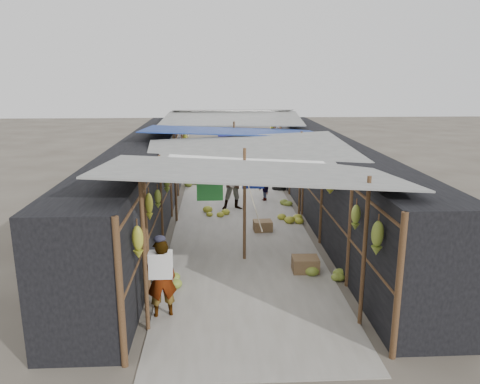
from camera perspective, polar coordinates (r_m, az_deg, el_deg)
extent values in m
plane|color=#6B6356|center=(8.26, 1.84, -16.10)|extent=(80.00, 80.00, 0.00)
cube|color=#9E998E|center=(14.25, -0.32, -2.81)|extent=(3.60, 16.00, 0.02)
cube|color=black|center=(14.10, -11.36, 1.52)|extent=(1.40, 15.00, 2.30)
cube|color=black|center=(14.33, 10.53, 1.76)|extent=(1.40, 15.00, 2.30)
cube|color=olive|center=(12.80, 2.78, -4.16)|extent=(0.52, 0.43, 0.30)
cube|color=olive|center=(10.32, 7.97, -8.77)|extent=(0.57, 0.46, 0.34)
cube|color=olive|center=(18.63, -2.03, 1.61)|extent=(0.48, 0.44, 0.25)
cylinder|color=black|center=(17.48, 4.77, 0.57)|extent=(0.53, 0.53, 0.16)
imported|color=silver|center=(8.38, -9.57, -10.35)|extent=(0.59, 0.46, 1.44)
imported|color=#202EA4|center=(14.62, -0.63, 1.09)|extent=(0.90, 0.74, 1.72)
imported|color=#4C4842|center=(15.76, 2.93, 0.55)|extent=(0.53, 0.68, 0.93)
cylinder|color=brown|center=(7.76, -11.58, -7.81)|extent=(0.07, 0.07, 2.60)
cylinder|color=brown|center=(8.04, 14.91, -7.21)|extent=(0.07, 0.07, 2.60)
cylinder|color=brown|center=(10.53, 0.55, -1.63)|extent=(0.07, 0.07, 2.60)
cylinder|color=brown|center=(13.47, -7.90, 1.73)|extent=(0.07, 0.07, 2.60)
cylinder|color=brown|center=(13.64, 7.35, 1.90)|extent=(0.07, 0.07, 2.60)
cylinder|color=brown|center=(16.38, -0.73, 4.07)|extent=(0.07, 0.07, 2.60)
cylinder|color=brown|center=(19.36, -6.43, 5.54)|extent=(0.07, 0.07, 2.60)
cylinder|color=brown|center=(19.48, 4.25, 5.64)|extent=(0.07, 0.07, 2.60)
cube|color=gray|center=(8.30, 1.41, 2.60)|extent=(5.21, 3.19, 0.52)
cube|color=gray|center=(11.49, 1.20, 5.06)|extent=(5.23, 3.73, 0.50)
cube|color=navy|center=(14.72, -0.90, 7.45)|extent=(5.40, 3.60, 0.41)
cube|color=gray|center=(18.00, -0.97, 8.99)|extent=(5.37, 3.66, 0.27)
cube|color=gray|center=(20.38, -0.92, 9.87)|extent=(5.00, 1.99, 0.24)
cylinder|color=brown|center=(13.84, -8.66, 5.20)|extent=(0.06, 15.00, 0.06)
cylinder|color=brown|center=(14.02, 7.90, 5.34)|extent=(0.06, 15.00, 0.06)
cylinder|color=gray|center=(13.79, -0.33, 5.32)|extent=(0.02, 15.00, 0.02)
cube|color=red|center=(12.50, 4.36, 2.97)|extent=(0.50, 0.03, 0.60)
cube|color=white|center=(16.81, 0.86, 5.96)|extent=(0.60, 0.03, 0.55)
cube|color=#193CA3|center=(14.79, -1.41, 4.74)|extent=(0.70, 0.03, 0.60)
cube|color=navy|center=(17.78, -1.64, 6.33)|extent=(0.65, 0.03, 0.60)
cube|color=#297C33|center=(10.67, -3.71, 0.76)|extent=(0.60, 0.03, 0.70)
cube|color=#1A2EAB|center=(11.58, 1.62, 1.98)|extent=(0.55, 0.03, 0.65)
ellipsoid|color=#9A9D28|center=(7.61, -12.35, -6.01)|extent=(0.18, 0.15, 0.56)
ellipsoid|color=#9A9D28|center=(8.84, -11.02, -1.78)|extent=(0.15, 0.13, 0.53)
ellipsoid|color=olive|center=(10.12, -9.99, -0.84)|extent=(0.14, 0.12, 0.43)
ellipsoid|color=olive|center=(11.94, -8.92, 1.17)|extent=(0.18, 0.16, 0.58)
ellipsoid|color=olive|center=(12.92, -8.50, 3.31)|extent=(0.16, 0.14, 0.53)
ellipsoid|color=olive|center=(14.34, -7.96, 4.11)|extent=(0.17, 0.15, 0.53)
ellipsoid|color=#9A9D28|center=(15.94, -7.46, 4.48)|extent=(0.15, 0.13, 0.54)
ellipsoid|color=#9A9D28|center=(18.01, -6.96, 5.62)|extent=(0.17, 0.15, 0.59)
ellipsoid|color=#9A9D28|center=(19.19, -6.72, 6.46)|extent=(0.19, 0.16, 0.44)
ellipsoid|color=olive|center=(20.77, -6.45, 7.18)|extent=(0.17, 0.14, 0.52)
ellipsoid|color=olive|center=(7.65, 16.39, -5.42)|extent=(0.20, 0.17, 0.57)
ellipsoid|color=olive|center=(8.69, 13.94, -3.02)|extent=(0.17, 0.14, 0.48)
ellipsoid|color=#9A9D28|center=(10.47, 10.96, 0.81)|extent=(0.18, 0.16, 0.40)
ellipsoid|color=#9A9D28|center=(12.03, 9.13, 2.19)|extent=(0.19, 0.16, 0.50)
ellipsoid|color=#9A9D28|center=(13.52, 7.78, 3.54)|extent=(0.15, 0.13, 0.36)
ellipsoid|color=olive|center=(14.47, 7.07, 4.30)|extent=(0.15, 0.12, 0.57)
ellipsoid|color=olive|center=(15.92, 6.16, 4.65)|extent=(0.15, 0.13, 0.45)
ellipsoid|color=#9A9D28|center=(17.62, 5.27, 6.32)|extent=(0.19, 0.16, 0.46)
ellipsoid|color=olive|center=(18.92, 4.71, 6.58)|extent=(0.15, 0.13, 0.49)
ellipsoid|color=#9A9D28|center=(21.09, 3.92, 7.71)|extent=(0.16, 0.14, 0.45)
ellipsoid|color=olive|center=(15.42, 5.71, -0.93)|extent=(0.69, 0.59, 0.35)
ellipsoid|color=#9A9D28|center=(13.59, 5.92, -3.08)|extent=(0.63, 0.53, 0.31)
ellipsoid|color=olive|center=(10.14, 10.69, -9.38)|extent=(0.64, 0.54, 0.32)
ellipsoid|color=olive|center=(18.10, -5.61, 1.16)|extent=(0.49, 0.41, 0.24)
ellipsoid|color=olive|center=(9.81, -9.14, -10.41)|extent=(0.46, 0.39, 0.23)
ellipsoid|color=#9A9D28|center=(14.32, -2.90, -2.07)|extent=(0.69, 0.59, 0.35)
ellipsoid|color=olive|center=(17.95, 3.09, 1.09)|extent=(0.47, 0.40, 0.24)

